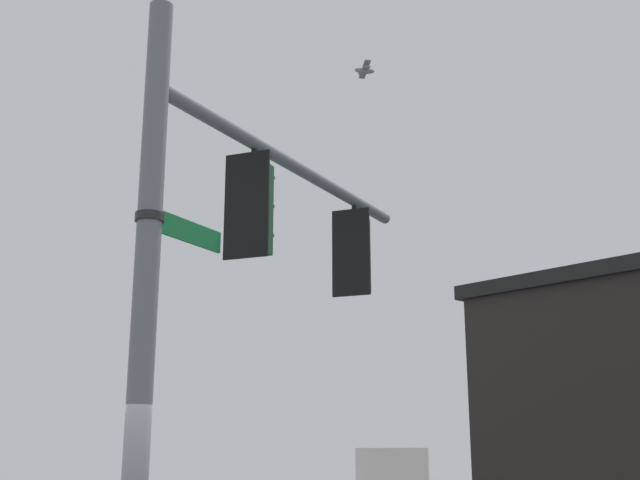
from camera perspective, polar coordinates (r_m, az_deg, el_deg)
name	(u,v)px	position (r m, az deg, el deg)	size (l,w,h in m)	color
signal_pole	(144,324)	(7.47, -12.33, -5.81)	(0.23, 0.23, 6.43)	slate
mast_arm	(296,167)	(10.10, -1.69, 5.15)	(0.16, 0.16, 5.24)	slate
traffic_light_nearest_pole	(254,209)	(9.14, -4.66, 2.22)	(0.54, 0.49, 1.31)	black
traffic_light_mid_inner	(355,255)	(11.23, 2.52, -1.04)	(0.54, 0.49, 1.31)	black
street_name_sign	(172,226)	(7.92, -10.40, 1.00)	(0.30, 1.22, 0.22)	#147238
bird_flying	(364,70)	(11.42, 3.16, 11.86)	(0.30, 0.42, 0.10)	gray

